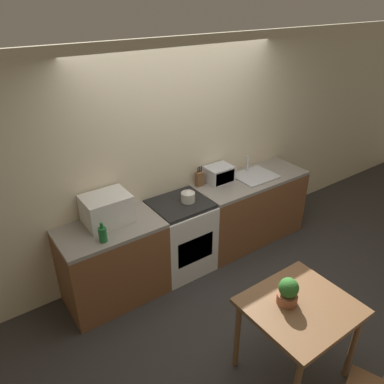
{
  "coord_description": "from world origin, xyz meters",
  "views": [
    {
      "loc": [
        -2.22,
        -2.41,
        2.99
      ],
      "look_at": [
        -0.14,
        0.54,
        1.05
      ],
      "focal_mm": 35.0,
      "sensor_mm": 36.0,
      "label": 1
    }
  ],
  "objects_px": {
    "kettle": "(188,195)",
    "microwave": "(107,209)",
    "toaster_oven": "(219,174)",
    "dining_table": "(299,315)",
    "bottle": "(103,234)",
    "stove_range": "(181,236)"
  },
  "relations": [
    {
      "from": "bottle",
      "to": "toaster_oven",
      "type": "bearing_deg",
      "value": 11.8
    },
    {
      "from": "microwave",
      "to": "toaster_oven",
      "type": "bearing_deg",
      "value": 2.07
    },
    {
      "from": "bottle",
      "to": "toaster_oven",
      "type": "xyz_separation_m",
      "value": [
        1.69,
        0.35,
        0.02
      ]
    },
    {
      "from": "stove_range",
      "to": "toaster_oven",
      "type": "distance_m",
      "value": 0.9
    },
    {
      "from": "toaster_oven",
      "to": "dining_table",
      "type": "height_order",
      "value": "toaster_oven"
    },
    {
      "from": "stove_range",
      "to": "kettle",
      "type": "bearing_deg",
      "value": -15.12
    },
    {
      "from": "stove_range",
      "to": "microwave",
      "type": "height_order",
      "value": "microwave"
    },
    {
      "from": "kettle",
      "to": "dining_table",
      "type": "distance_m",
      "value": 1.75
    },
    {
      "from": "dining_table",
      "to": "stove_range",
      "type": "bearing_deg",
      "value": 89.91
    },
    {
      "from": "toaster_oven",
      "to": "microwave",
      "type": "bearing_deg",
      "value": -177.93
    },
    {
      "from": "kettle",
      "to": "toaster_oven",
      "type": "xyz_separation_m",
      "value": [
        0.59,
        0.19,
        0.02
      ]
    },
    {
      "from": "bottle",
      "to": "dining_table",
      "type": "xyz_separation_m",
      "value": [
        1.0,
        -1.56,
        -0.31
      ]
    },
    {
      "from": "microwave",
      "to": "dining_table",
      "type": "bearing_deg",
      "value": -66.33
    },
    {
      "from": "stove_range",
      "to": "microwave",
      "type": "xyz_separation_m",
      "value": [
        -0.82,
        0.11,
        0.6
      ]
    },
    {
      "from": "kettle",
      "to": "microwave",
      "type": "bearing_deg",
      "value": 171.69
    },
    {
      "from": "dining_table",
      "to": "bottle",
      "type": "bearing_deg",
      "value": 122.55
    },
    {
      "from": "bottle",
      "to": "toaster_oven",
      "type": "relative_size",
      "value": 0.63
    },
    {
      "from": "kettle",
      "to": "bottle",
      "type": "height_order",
      "value": "bottle"
    },
    {
      "from": "microwave",
      "to": "dining_table",
      "type": "xyz_separation_m",
      "value": [
        0.81,
        -1.86,
        -0.38
      ]
    },
    {
      "from": "kettle",
      "to": "microwave",
      "type": "xyz_separation_m",
      "value": [
        -0.91,
        0.13,
        0.07
      ]
    },
    {
      "from": "stove_range",
      "to": "dining_table",
      "type": "distance_m",
      "value": 1.76
    },
    {
      "from": "bottle",
      "to": "dining_table",
      "type": "bearing_deg",
      "value": -57.45
    }
  ]
}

